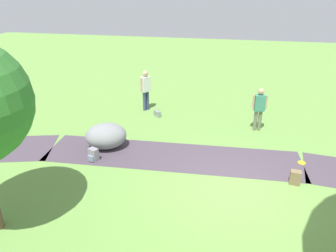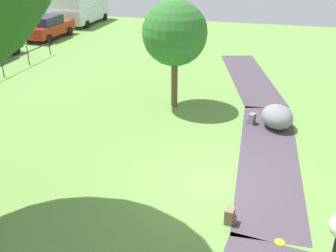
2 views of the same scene
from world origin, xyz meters
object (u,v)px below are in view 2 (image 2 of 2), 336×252
at_px(frisbee_on_grass, 280,242).
at_px(delivery_van, 82,7).
at_px(spare_backpack_on_lawn, 230,216).
at_px(young_tree_near_path, 175,34).
at_px(lawn_boulder, 277,117).
at_px(parked_suv_orange, 48,27).
at_px(backpack_by_boulder, 252,119).

xyz_separation_m(frisbee_on_grass, delivery_van, (22.41, 15.81, 1.26)).
bearing_deg(delivery_van, spare_backpack_on_lawn, -146.38).
relative_size(spare_backpack_on_lawn, frisbee_on_grass, 1.70).
xyz_separation_m(young_tree_near_path, spare_backpack_on_lawn, (-6.79, -3.10, -2.77)).
height_order(lawn_boulder, parked_suv_orange, parked_suv_orange).
xyz_separation_m(spare_backpack_on_lawn, parked_suv_orange, (16.38, 14.45, 0.61)).
xyz_separation_m(frisbee_on_grass, parked_suv_orange, (16.78, 15.62, 0.80)).
distance_m(lawn_boulder, delivery_van, 22.53).
bearing_deg(parked_suv_orange, backpack_by_boulder, -125.86).
xyz_separation_m(lawn_boulder, delivery_van, (16.22, 15.61, 0.85)).
relative_size(backpack_by_boulder, frisbee_on_grass, 1.70).
bearing_deg(young_tree_near_path, delivery_van, 37.17).
bearing_deg(delivery_van, backpack_by_boulder, -137.62).
height_order(frisbee_on_grass, parked_suv_orange, parked_suv_orange).
bearing_deg(lawn_boulder, spare_backpack_on_lawn, 170.43).
bearing_deg(young_tree_near_path, backpack_by_boulder, -106.07).
xyz_separation_m(backpack_by_boulder, parked_suv_orange, (10.51, 14.54, 0.61)).
xyz_separation_m(parked_suv_orange, delivery_van, (5.63, 0.19, 0.46)).
bearing_deg(delivery_van, parked_suv_orange, -178.08).
bearing_deg(young_tree_near_path, frisbee_on_grass, -149.27).
bearing_deg(frisbee_on_grass, delivery_van, 35.21).
height_order(spare_backpack_on_lawn, parked_suv_orange, parked_suv_orange).
distance_m(backpack_by_boulder, frisbee_on_grass, 6.37).
xyz_separation_m(backpack_by_boulder, delivery_van, (16.14, 14.72, 1.07)).
bearing_deg(frisbee_on_grass, backpack_by_boulder, 9.85).
height_order(parked_suv_orange, delivery_van, delivery_van).
xyz_separation_m(spare_backpack_on_lawn, frisbee_on_grass, (-0.40, -1.18, -0.18)).
height_order(lawn_boulder, spare_backpack_on_lawn, lawn_boulder).
height_order(young_tree_near_path, frisbee_on_grass, young_tree_near_path).
distance_m(young_tree_near_path, frisbee_on_grass, 8.87).
bearing_deg(backpack_by_boulder, frisbee_on_grass, -170.15).
bearing_deg(backpack_by_boulder, young_tree_near_path, 73.93).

